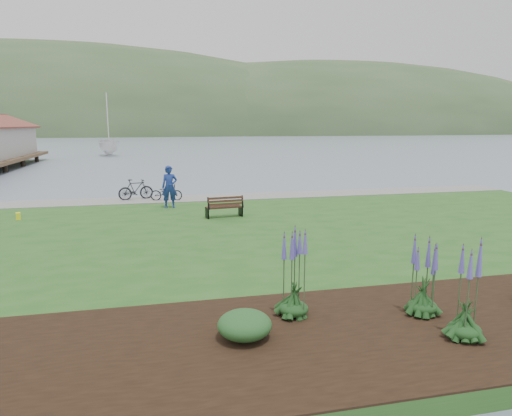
{
  "coord_description": "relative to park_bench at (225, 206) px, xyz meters",
  "views": [
    {
      "loc": [
        -3.51,
        -17.31,
        4.34
      ],
      "look_at": [
        0.15,
        -1.31,
        1.3
      ],
      "focal_mm": 32.0,
      "sensor_mm": 36.0,
      "label": 1
    }
  ],
  "objects": [
    {
      "name": "ground",
      "position": [
        0.56,
        -1.6,
        -0.87
      ],
      "size": [
        600.0,
        600.0,
        0.0
      ],
      "primitive_type": "plane",
      "color": "slate",
      "rests_on": "ground"
    },
    {
      "name": "echium_4",
      "position": [
        -0.22,
        -10.45,
        0.53
      ],
      "size": [
        0.62,
        0.62,
        2.24
      ],
      "color": "#153916",
      "rests_on": "garden_bed"
    },
    {
      "name": "bicycle_a",
      "position": [
        -2.28,
        4.95,
        -0.05
      ],
      "size": [
        0.82,
        1.7,
        0.85
      ],
      "primitive_type": "imported",
      "rotation": [
        0.0,
        0.0,
        1.41
      ],
      "color": "black",
      "rests_on": "lawn"
    },
    {
      "name": "echium_5",
      "position": [
        2.43,
        -10.94,
        0.31
      ],
      "size": [
        0.62,
        0.62,
        1.77
      ],
      "color": "#153916",
      "rests_on": "garden_bed"
    },
    {
      "name": "shrub_0",
      "position": [
        -1.41,
        -11.2,
        -0.18
      ],
      "size": [
        1.01,
        1.01,
        0.51
      ],
      "primitive_type": "ellipsoid",
      "color": "#1E4C21",
      "rests_on": "garden_bed"
    },
    {
      "name": "echium_0",
      "position": [
        2.55,
        -12.1,
        0.31
      ],
      "size": [
        0.62,
        0.62,
        2.0
      ],
      "color": "#153916",
      "rests_on": "garden_bed"
    },
    {
      "name": "bicycle_b",
      "position": [
        -3.83,
        5.56,
        0.07
      ],
      "size": [
        0.99,
        1.89,
        1.09
      ],
      "primitive_type": "imported",
      "rotation": [
        0.0,
        0.0,
        1.84
      ],
      "color": "black",
      "rests_on": "lawn"
    },
    {
      "name": "lawn",
      "position": [
        0.56,
        -3.6,
        -0.67
      ],
      "size": [
        34.0,
        20.0,
        0.4
      ],
      "primitive_type": "cube",
      "color": "#26561E",
      "rests_on": "ground"
    },
    {
      "name": "garden_bed",
      "position": [
        3.56,
        -11.4,
        -0.45
      ],
      "size": [
        24.0,
        4.4,
        0.04
      ],
      "primitive_type": "cube",
      "color": "black",
      "rests_on": "lawn"
    },
    {
      "name": "pannier",
      "position": [
        -8.48,
        1.48,
        -0.33
      ],
      "size": [
        0.23,
        0.31,
        0.29
      ],
      "primitive_type": "cube",
      "rotation": [
        0.0,
        0.0,
        0.23
      ],
      "color": "yellow",
      "rests_on": "lawn"
    },
    {
      "name": "shoreline_path",
      "position": [
        0.56,
        5.3,
        -0.46
      ],
      "size": [
        34.0,
        2.2,
        0.03
      ],
      "primitive_type": "cube",
      "color": "gray",
      "rests_on": "lawn"
    },
    {
      "name": "park_bench",
      "position": [
        0.0,
        0.0,
        0.0
      ],
      "size": [
        1.6,
        0.8,
        0.96
      ],
      "rotation": [
        0.0,
        0.0,
        0.11
      ],
      "color": "#311C13",
      "rests_on": "lawn"
    },
    {
      "name": "sailboat",
      "position": [
        -8.54,
        46.92,
        -0.87
      ],
      "size": [
        12.73,
        12.86,
        26.91
      ],
      "primitive_type": "imported",
      "rotation": [
        0.0,
        0.0,
        0.29
      ],
      "color": "silver",
      "rests_on": "ground"
    },
    {
      "name": "person",
      "position": [
        -2.18,
        2.82,
        0.7
      ],
      "size": [
        0.87,
        0.61,
        2.35
      ],
      "primitive_type": "imported",
      "rotation": [
        0.0,
        0.0,
        -0.02
      ],
      "color": "navy",
      "rests_on": "lawn"
    },
    {
      "name": "far_hillside",
      "position": [
        20.56,
        168.4,
        -0.87
      ],
      "size": [
        580.0,
        80.0,
        38.0
      ],
      "primitive_type": null,
      "color": "#37542F",
      "rests_on": "ground"
    }
  ]
}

